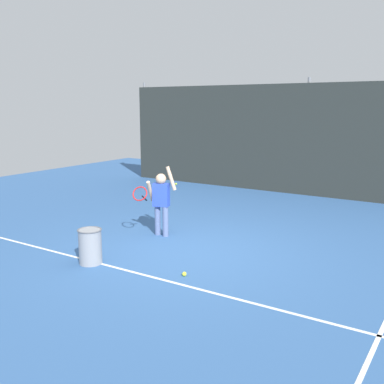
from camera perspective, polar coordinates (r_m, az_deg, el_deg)
The scene contains 9 objects.
ground_plane at distance 7.68m, azimuth -0.48°, elevation -7.67°, with size 20.00×20.00×0.00m, color #335B93.
court_line_baseline at distance 6.74m, azimuth -6.38°, elevation -10.46°, with size 9.00×0.05×0.00m, color white.
back_fence_windscreen at distance 12.66m, azimuth 14.39°, elevation 6.47°, with size 11.61×0.08×3.06m, color #282D2B.
fence_post_0 at distance 15.45m, azimuth -6.00°, elevation 7.81°, with size 0.09×0.09×3.21m, color slate.
fence_post_1 at distance 12.71m, azimuth 14.49°, elevation 6.82°, with size 0.09×0.09×3.21m, color slate.
tennis_player at distance 8.45m, azimuth -4.08°, elevation -0.86°, with size 0.58×0.72×1.35m.
ball_hopper at distance 7.24m, azimuth -12.92°, elevation -6.76°, with size 0.38×0.38×0.56m.
tennis_ball_1 at distance 13.99m, azimuth -2.06°, elevation 1.05°, with size 0.07×0.07×0.07m, color #CCE033.
tennis_ball_3 at distance 6.64m, azimuth -0.99°, elevation -10.46°, with size 0.07×0.07×0.07m, color #CCE033.
Camera 1 is at (3.99, -6.08, 2.47)m, focal length 41.59 mm.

